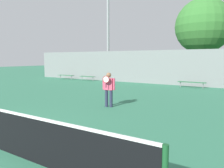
# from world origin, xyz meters

# --- Properties ---
(tennis_player) EXTENTS (0.60, 0.44, 1.55)m
(tennis_player) POSITION_xyz_m (1.18, 5.28, 0.89)
(tennis_player) COLOR #282D47
(tennis_player) RESTS_ON ground_plane
(bench_courtside_far) EXTENTS (1.72, 0.40, 0.43)m
(bench_courtside_far) POSITION_xyz_m (-7.14, 14.13, 0.39)
(bench_courtside_far) COLOR #28663D
(bench_courtside_far) RESTS_ON ground_plane
(bench_adjacent_court) EXTENTS (2.03, 0.40, 0.43)m
(bench_adjacent_court) POSITION_xyz_m (2.83, 14.13, 0.39)
(bench_adjacent_court) COLOR #28663D
(bench_adjacent_court) RESTS_ON ground_plane
(bench_by_gate) EXTENTS (2.03, 0.40, 0.43)m
(bench_by_gate) POSITION_xyz_m (-10.04, 14.13, 0.39)
(bench_by_gate) COLOR #28663D
(bench_by_gate) RESTS_ON ground_plane
(light_pole_far_right) EXTENTS (0.90, 0.60, 10.83)m
(light_pole_far_right) POSITION_xyz_m (-5.43, 15.29, 6.33)
(light_pole_far_right) COLOR #939399
(light_pole_far_right) RESTS_ON ground_plane
(back_fence) EXTENTS (28.79, 0.06, 2.89)m
(back_fence) POSITION_xyz_m (0.00, 15.03, 1.44)
(back_fence) COLOR gray
(back_fence) RESTS_ON ground_plane
(tree_green_tall) EXTENTS (5.46, 5.46, 8.13)m
(tree_green_tall) POSITION_xyz_m (2.27, 20.83, 5.37)
(tree_green_tall) COLOR brown
(tree_green_tall) RESTS_ON ground_plane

